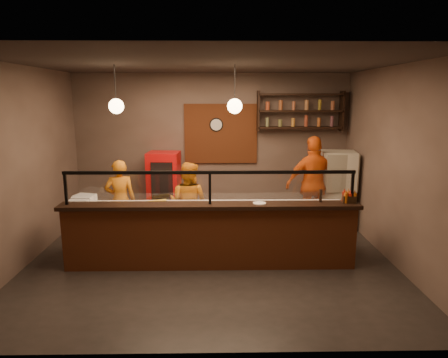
{
  "coord_description": "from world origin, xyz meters",
  "views": [
    {
      "loc": [
        0.11,
        -6.32,
        2.7
      ],
      "look_at": [
        0.23,
        0.3,
        1.33
      ],
      "focal_mm": 32.0,
      "sensor_mm": 36.0,
      "label": 1
    }
  ],
  "objects_px": {
    "cook_left": "(120,200)",
    "fridge": "(337,190)",
    "condiment_caddy": "(349,199)",
    "pepper_mill": "(321,196)",
    "wall_clock": "(216,125)",
    "pizza_dough": "(242,206)",
    "cook_mid": "(188,203)",
    "red_cooler": "(164,187)",
    "cook_right": "(314,185)"
  },
  "relations": [
    {
      "from": "fridge",
      "to": "cook_left",
      "type": "bearing_deg",
      "value": -162.96
    },
    {
      "from": "condiment_caddy",
      "to": "fridge",
      "type": "bearing_deg",
      "value": 78.3
    },
    {
      "from": "cook_mid",
      "to": "fridge",
      "type": "bearing_deg",
      "value": -142.46
    },
    {
      "from": "wall_clock",
      "to": "cook_right",
      "type": "height_order",
      "value": "wall_clock"
    },
    {
      "from": "cook_left",
      "to": "fridge",
      "type": "distance_m",
      "value": 4.37
    },
    {
      "from": "red_cooler",
      "to": "condiment_caddy",
      "type": "xyz_separation_m",
      "value": [
        3.23,
        -2.4,
        0.35
      ]
    },
    {
      "from": "cook_mid",
      "to": "red_cooler",
      "type": "xyz_separation_m",
      "value": [
        -0.61,
        1.35,
        -0.0
      ]
    },
    {
      "from": "wall_clock",
      "to": "cook_mid",
      "type": "relative_size",
      "value": 0.19
    },
    {
      "from": "cook_mid",
      "to": "cook_right",
      "type": "distance_m",
      "value": 2.56
    },
    {
      "from": "fridge",
      "to": "pizza_dough",
      "type": "height_order",
      "value": "fridge"
    },
    {
      "from": "condiment_caddy",
      "to": "pepper_mill",
      "type": "relative_size",
      "value": 0.99
    },
    {
      "from": "cook_mid",
      "to": "red_cooler",
      "type": "bearing_deg",
      "value": -44.27
    },
    {
      "from": "cook_left",
      "to": "pepper_mill",
      "type": "distance_m",
      "value": 3.71
    },
    {
      "from": "pepper_mill",
      "to": "red_cooler",
      "type": "bearing_deg",
      "value": 139.59
    },
    {
      "from": "fridge",
      "to": "red_cooler",
      "type": "xyz_separation_m",
      "value": [
        -3.63,
        0.47,
        -0.04
      ]
    },
    {
      "from": "cook_right",
      "to": "red_cooler",
      "type": "xyz_separation_m",
      "value": [
        -3.08,
        0.71,
        -0.2
      ]
    },
    {
      "from": "wall_clock",
      "to": "fridge",
      "type": "height_order",
      "value": "wall_clock"
    },
    {
      "from": "pepper_mill",
      "to": "cook_left",
      "type": "bearing_deg",
      "value": 160.29
    },
    {
      "from": "pizza_dough",
      "to": "cook_left",
      "type": "bearing_deg",
      "value": 157.92
    },
    {
      "from": "cook_mid",
      "to": "pizza_dough",
      "type": "bearing_deg",
      "value": 165.12
    },
    {
      "from": "condiment_caddy",
      "to": "pepper_mill",
      "type": "xyz_separation_m",
      "value": [
        -0.45,
        0.03,
        0.05
      ]
    },
    {
      "from": "wall_clock",
      "to": "pepper_mill",
      "type": "xyz_separation_m",
      "value": [
        1.65,
        -2.68,
        -0.94
      ]
    },
    {
      "from": "cook_left",
      "to": "condiment_caddy",
      "type": "xyz_separation_m",
      "value": [
        3.92,
        -1.27,
        0.34
      ]
    },
    {
      "from": "red_cooler",
      "to": "wall_clock",
      "type": "bearing_deg",
      "value": 19.24
    },
    {
      "from": "cook_right",
      "to": "fridge",
      "type": "relative_size",
      "value": 1.21
    },
    {
      "from": "red_cooler",
      "to": "pizza_dough",
      "type": "bearing_deg",
      "value": -48.62
    },
    {
      "from": "wall_clock",
      "to": "red_cooler",
      "type": "bearing_deg",
      "value": -164.7
    },
    {
      "from": "pizza_dough",
      "to": "pepper_mill",
      "type": "distance_m",
      "value": 1.29
    },
    {
      "from": "cook_left",
      "to": "condiment_caddy",
      "type": "bearing_deg",
      "value": 151.4
    },
    {
      "from": "pizza_dough",
      "to": "pepper_mill",
      "type": "bearing_deg",
      "value": -15.16
    },
    {
      "from": "cook_right",
      "to": "pizza_dough",
      "type": "relative_size",
      "value": 3.59
    },
    {
      "from": "pizza_dough",
      "to": "cook_mid",
      "type": "bearing_deg",
      "value": 143.88
    },
    {
      "from": "red_cooler",
      "to": "pepper_mill",
      "type": "xyz_separation_m",
      "value": [
        2.79,
        -2.37,
        0.39
      ]
    },
    {
      "from": "fridge",
      "to": "cook_mid",
      "type": "bearing_deg",
      "value": -155.38
    },
    {
      "from": "wall_clock",
      "to": "condiment_caddy",
      "type": "distance_m",
      "value": 3.57
    },
    {
      "from": "wall_clock",
      "to": "red_cooler",
      "type": "xyz_separation_m",
      "value": [
        -1.13,
        -0.31,
        -1.33
      ]
    },
    {
      "from": "red_cooler",
      "to": "pepper_mill",
      "type": "height_order",
      "value": "red_cooler"
    },
    {
      "from": "fridge",
      "to": "condiment_caddy",
      "type": "relative_size",
      "value": 7.91
    },
    {
      "from": "fridge",
      "to": "red_cooler",
      "type": "distance_m",
      "value": 3.66
    },
    {
      "from": "cook_right",
      "to": "pizza_dough",
      "type": "distance_m",
      "value": 2.02
    },
    {
      "from": "wall_clock",
      "to": "condiment_caddy",
      "type": "relative_size",
      "value": 1.47
    },
    {
      "from": "cook_left",
      "to": "red_cooler",
      "type": "distance_m",
      "value": 1.32
    },
    {
      "from": "cook_mid",
      "to": "condiment_caddy",
      "type": "distance_m",
      "value": 2.84
    },
    {
      "from": "fridge",
      "to": "condiment_caddy",
      "type": "height_order",
      "value": "fridge"
    },
    {
      "from": "wall_clock",
      "to": "pepper_mill",
      "type": "relative_size",
      "value": 1.45
    },
    {
      "from": "fridge",
      "to": "pizza_dough",
      "type": "bearing_deg",
      "value": -134.45
    },
    {
      "from": "cook_right",
      "to": "pepper_mill",
      "type": "bearing_deg",
      "value": 73.03
    },
    {
      "from": "pizza_dough",
      "to": "condiment_caddy",
      "type": "xyz_separation_m",
      "value": [
        1.67,
        -0.36,
        0.21
      ]
    },
    {
      "from": "cook_left",
      "to": "red_cooler",
      "type": "xyz_separation_m",
      "value": [
        0.69,
        1.13,
        -0.01
      ]
    },
    {
      "from": "cook_left",
      "to": "fridge",
      "type": "relative_size",
      "value": 0.96
    }
  ]
}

